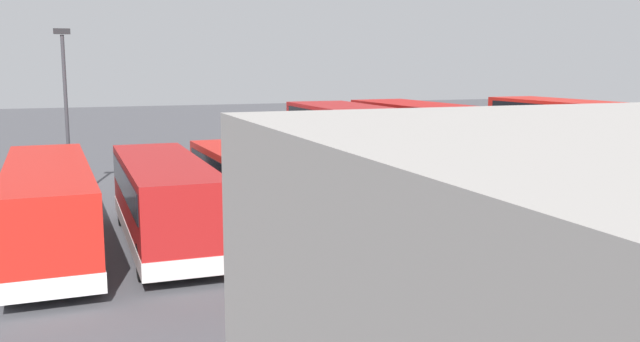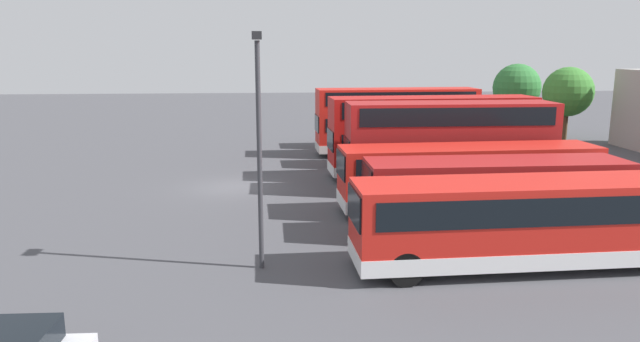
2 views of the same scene
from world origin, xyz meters
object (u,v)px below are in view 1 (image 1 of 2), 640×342
at_px(bus_double_decker_fourth, 444,161).
at_px(bus_single_deck_sixth, 260,193).
at_px(bus_double_decker_fifth, 362,166).
at_px(bus_double_decker_second, 588,151).
at_px(lamp_post_tall, 66,102).
at_px(bus_single_deck_third, 521,176).
at_px(bus_single_deck_far_end, 49,205).
at_px(bus_single_deck_seventh, 164,199).

height_order(bus_double_decker_fourth, bus_single_deck_sixth, bus_double_decker_fourth).
bearing_deg(bus_double_decker_fifth, bus_double_decker_second, -177.71).
height_order(bus_double_decker_second, lamp_post_tall, lamp_post_tall).
bearing_deg(bus_double_decker_second, bus_single_deck_third, 3.96).
height_order(bus_single_deck_third, bus_single_deck_sixth, same).
relative_size(bus_double_decker_fourth, bus_single_deck_sixth, 1.01).
height_order(bus_double_decker_fifth, bus_single_deck_sixth, bus_double_decker_fifth).
bearing_deg(bus_double_decker_fourth, bus_single_deck_far_end, -2.55).
distance_m(bus_double_decker_second, bus_single_deck_sixth, 14.59).
xyz_separation_m(bus_single_deck_sixth, bus_single_deck_seventh, (3.35, -0.07, -0.00)).
xyz_separation_m(bus_double_decker_second, bus_double_decker_fifth, (10.74, 0.43, -0.00)).
bearing_deg(bus_single_deck_sixth, lamp_post_tall, -55.37).
xyz_separation_m(bus_single_deck_third, bus_single_deck_far_end, (17.98, -0.42, 0.00)).
distance_m(bus_single_deck_sixth, bus_single_deck_seventh, 3.35).
relative_size(bus_double_decker_fifth, bus_single_deck_sixth, 0.91).
xyz_separation_m(bus_double_decker_fifth, bus_single_deck_seventh, (7.17, -0.35, -0.83)).
bearing_deg(bus_double_decker_fourth, bus_double_decker_fifth, -0.49).
relative_size(bus_double_decker_second, bus_single_deck_sixth, 0.95).
bearing_deg(bus_single_deck_seventh, lamp_post_tall, -71.94).
xyz_separation_m(bus_double_decker_second, bus_single_deck_third, (3.57, 0.25, -0.83)).
bearing_deg(bus_double_decker_second, bus_single_deck_sixth, 0.57).
bearing_deg(bus_single_deck_far_end, bus_double_decker_fourth, 177.45).
xyz_separation_m(bus_double_decker_fourth, lamp_post_tall, (13.56, -9.43, 2.06)).
relative_size(bus_single_deck_sixth, bus_single_deck_far_end, 0.99).
relative_size(bus_double_decker_fourth, bus_single_deck_seventh, 1.15).
height_order(bus_single_deck_sixth, bus_single_deck_seventh, same).
distance_m(bus_double_decker_fourth, bus_single_deck_seventh, 10.65).
bearing_deg(lamp_post_tall, bus_double_decker_fifth, 137.13).
xyz_separation_m(bus_single_deck_third, bus_double_decker_fourth, (3.73, 0.21, 0.83)).
relative_size(bus_double_decker_second, bus_single_deck_third, 1.09).
distance_m(bus_double_decker_fifth, bus_single_deck_sixth, 3.93).
relative_size(bus_double_decker_fourth, bus_single_deck_far_end, 1.00).
height_order(bus_single_deck_seventh, lamp_post_tall, lamp_post_tall).
distance_m(bus_double_decker_fourth, bus_single_deck_far_end, 14.29).
distance_m(bus_single_deck_far_end, lamp_post_tall, 9.28).
bearing_deg(bus_single_deck_seventh, bus_double_decker_fifth, 177.19).
bearing_deg(bus_single_deck_seventh, bus_double_decker_second, -179.75).
bearing_deg(bus_single_deck_third, bus_double_decker_fourth, 3.25).
relative_size(bus_single_deck_third, lamp_post_tall, 1.33).
xyz_separation_m(bus_double_decker_fifth, lamp_post_tall, (10.12, -9.40, 2.06)).
height_order(bus_double_decker_second, bus_double_decker_fifth, same).
relative_size(bus_single_deck_third, bus_double_decker_fifth, 0.97).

